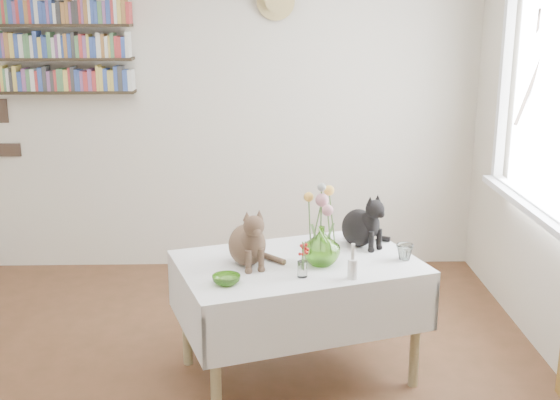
{
  "coord_description": "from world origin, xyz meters",
  "views": [
    {
      "loc": [
        0.34,
        -3.11,
        2.0
      ],
      "look_at": [
        0.43,
        0.36,
        1.05
      ],
      "focal_mm": 45.0,
      "sensor_mm": 36.0,
      "label": 1
    }
  ],
  "objects_px": {
    "dining_table": "(298,290)",
    "flower_vase": "(321,246)",
    "black_cat": "(359,218)",
    "bookshelf_unit": "(62,31)",
    "tabby_cat": "(247,234)"
  },
  "relations": [
    {
      "from": "dining_table",
      "to": "tabby_cat",
      "type": "distance_m",
      "value": 0.43
    },
    {
      "from": "black_cat",
      "to": "flower_vase",
      "type": "height_order",
      "value": "black_cat"
    },
    {
      "from": "tabby_cat",
      "to": "black_cat",
      "type": "relative_size",
      "value": 1.03
    },
    {
      "from": "tabby_cat",
      "to": "bookshelf_unit",
      "type": "height_order",
      "value": "bookshelf_unit"
    },
    {
      "from": "dining_table",
      "to": "flower_vase",
      "type": "distance_m",
      "value": 0.3
    },
    {
      "from": "dining_table",
      "to": "black_cat",
      "type": "bearing_deg",
      "value": 36.22
    },
    {
      "from": "tabby_cat",
      "to": "black_cat",
      "type": "height_order",
      "value": "tabby_cat"
    },
    {
      "from": "dining_table",
      "to": "black_cat",
      "type": "height_order",
      "value": "black_cat"
    },
    {
      "from": "tabby_cat",
      "to": "bookshelf_unit",
      "type": "distance_m",
      "value": 2.42
    },
    {
      "from": "black_cat",
      "to": "bookshelf_unit",
      "type": "distance_m",
      "value": 2.66
    },
    {
      "from": "black_cat",
      "to": "bookshelf_unit",
      "type": "relative_size",
      "value": 0.32
    },
    {
      "from": "bookshelf_unit",
      "to": "dining_table",
      "type": "bearing_deg",
      "value": -46.23
    },
    {
      "from": "bookshelf_unit",
      "to": "black_cat",
      "type": "bearing_deg",
      "value": -35.83
    },
    {
      "from": "dining_table",
      "to": "flower_vase",
      "type": "xyz_separation_m",
      "value": [
        0.12,
        -0.05,
        0.27
      ]
    },
    {
      "from": "flower_vase",
      "to": "tabby_cat",
      "type": "bearing_deg",
      "value": 176.5
    }
  ]
}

